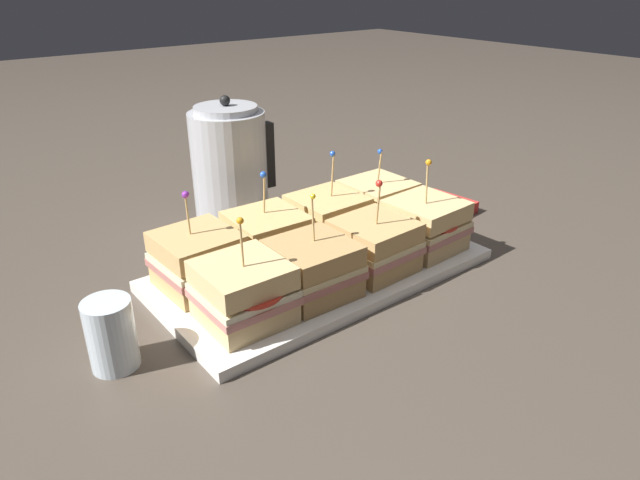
{
  "coord_description": "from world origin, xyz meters",
  "views": [
    {
      "loc": [
        -0.53,
        -0.67,
        0.47
      ],
      "look_at": [
        0.0,
        0.0,
        0.06
      ],
      "focal_mm": 32.0,
      "sensor_mm": 36.0,
      "label": 1
    }
  ],
  "objects": [
    {
      "name": "sandwich_front_center_left",
      "position": [
        -0.06,
        -0.06,
        0.06
      ],
      "size": [
        0.12,
        0.12,
        0.16
      ],
      "color": "tan",
      "rests_on": "serving_platter"
    },
    {
      "name": "sandwich_front_far_left",
      "position": [
        -0.19,
        -0.06,
        0.06
      ],
      "size": [
        0.12,
        0.13,
        0.16
      ],
      "color": "#DBB77A",
      "rests_on": "serving_platter"
    },
    {
      "name": "sandwich_back_far_right",
      "position": [
        0.19,
        0.06,
        0.06
      ],
      "size": [
        0.12,
        0.13,
        0.15
      ],
      "color": "#DBB77A",
      "rests_on": "serving_platter"
    },
    {
      "name": "drinking_glass",
      "position": [
        -0.36,
        -0.03,
        0.05
      ],
      "size": [
        0.06,
        0.06,
        0.1
      ],
      "color": "silver",
      "rests_on": "ground_plane"
    },
    {
      "name": "kettle_steel",
      "position": [
        0.01,
        0.29,
        0.12
      ],
      "size": [
        0.17,
        0.15,
        0.26
      ],
      "color": "#B7BABF",
      "rests_on": "ground_plane"
    },
    {
      "name": "sandwich_front_center_right",
      "position": [
        0.06,
        -0.06,
        0.06
      ],
      "size": [
        0.13,
        0.13,
        0.16
      ],
      "color": "tan",
      "rests_on": "serving_platter"
    },
    {
      "name": "sandwich_back_center_right",
      "position": [
        0.07,
        0.06,
        0.06
      ],
      "size": [
        0.12,
        0.12,
        0.17
      ],
      "color": "tan",
      "rests_on": "serving_platter"
    },
    {
      "name": "sandwich_back_far_left",
      "position": [
        -0.19,
        0.06,
        0.06
      ],
      "size": [
        0.13,
        0.13,
        0.16
      ],
      "color": "tan",
      "rests_on": "serving_platter"
    },
    {
      "name": "ground_plane",
      "position": [
        0.0,
        0.0,
        0.0
      ],
      "size": [
        6.0,
        6.0,
        0.0
      ],
      "primitive_type": "plane",
      "color": "#4C4238"
    },
    {
      "name": "napkin_stack",
      "position": [
        0.37,
        0.05,
        0.01
      ],
      "size": [
        0.13,
        0.13,
        0.02
      ],
      "color": "red",
      "rests_on": "ground_plane"
    },
    {
      "name": "sandwich_back_center_left",
      "position": [
        -0.06,
        0.06,
        0.06
      ],
      "size": [
        0.13,
        0.13,
        0.16
      ],
      "color": "tan",
      "rests_on": "serving_platter"
    },
    {
      "name": "sandwich_front_far_right",
      "position": [
        0.19,
        -0.06,
        0.06
      ],
      "size": [
        0.13,
        0.13,
        0.17
      ],
      "color": "#DBB77A",
      "rests_on": "serving_platter"
    },
    {
      "name": "serving_platter",
      "position": [
        0.0,
        0.0,
        0.01
      ],
      "size": [
        0.55,
        0.29,
        0.02
      ],
      "color": "white",
      "rests_on": "ground_plane"
    }
  ]
}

